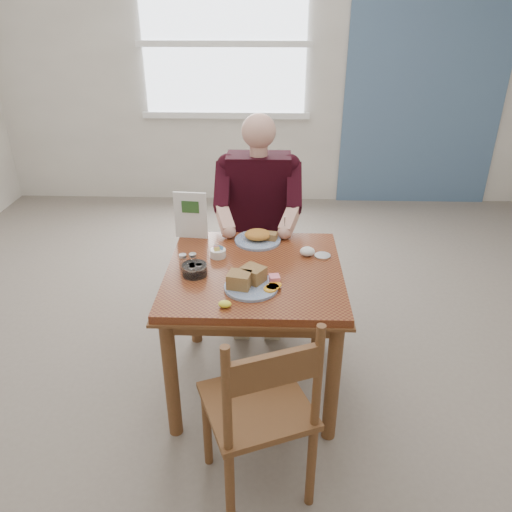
{
  "coord_description": "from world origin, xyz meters",
  "views": [
    {
      "loc": [
        0.08,
        -2.25,
        1.99
      ],
      "look_at": [
        0.01,
        0.0,
        0.83
      ],
      "focal_mm": 35.0,
      "sensor_mm": 36.0,
      "label": 1
    }
  ],
  "objects_px": {
    "table": "(254,288)",
    "chair_far": "(259,248)",
    "chair_near": "(261,411)",
    "diner": "(258,207)",
    "far_plate": "(259,237)",
    "near_plate": "(250,281)"
  },
  "relations": [
    {
      "from": "table",
      "to": "far_plate",
      "type": "xyz_separation_m",
      "value": [
        0.01,
        0.33,
        0.14
      ]
    },
    {
      "from": "table",
      "to": "chair_far",
      "type": "bearing_deg",
      "value": 90.0
    },
    {
      "from": "chair_near",
      "to": "diner",
      "type": "bearing_deg",
      "value": 92.1
    },
    {
      "from": "chair_far",
      "to": "near_plate",
      "type": "relative_size",
      "value": 2.83
    },
    {
      "from": "chair_far",
      "to": "chair_near",
      "type": "xyz_separation_m",
      "value": [
        0.05,
        -1.51,
        0.0
      ]
    },
    {
      "from": "diner",
      "to": "far_plate",
      "type": "distance_m",
      "value": 0.38
    },
    {
      "from": "near_plate",
      "to": "chair_far",
      "type": "bearing_deg",
      "value": 89.13
    },
    {
      "from": "table",
      "to": "chair_far",
      "type": "xyz_separation_m",
      "value": [
        0.0,
        0.8,
        -0.16
      ]
    },
    {
      "from": "near_plate",
      "to": "diner",
      "type": "bearing_deg",
      "value": 89.04
    },
    {
      "from": "diner",
      "to": "near_plate",
      "type": "bearing_deg",
      "value": -90.96
    },
    {
      "from": "diner",
      "to": "chair_near",
      "type": "bearing_deg",
      "value": -87.9
    },
    {
      "from": "diner",
      "to": "near_plate",
      "type": "distance_m",
      "value": 0.89
    },
    {
      "from": "chair_far",
      "to": "chair_near",
      "type": "relative_size",
      "value": 1.0
    },
    {
      "from": "near_plate",
      "to": "far_plate",
      "type": "relative_size",
      "value": 1.07
    },
    {
      "from": "near_plate",
      "to": "far_plate",
      "type": "height_order",
      "value": "near_plate"
    },
    {
      "from": "table",
      "to": "near_plate",
      "type": "bearing_deg",
      "value": -94.73
    },
    {
      "from": "near_plate",
      "to": "chair_near",
      "type": "bearing_deg",
      "value": -82.87
    },
    {
      "from": "table",
      "to": "chair_far",
      "type": "height_order",
      "value": "chair_far"
    },
    {
      "from": "table",
      "to": "far_plate",
      "type": "relative_size",
      "value": 2.93
    },
    {
      "from": "chair_near",
      "to": "near_plate",
      "type": "bearing_deg",
      "value": 97.13
    },
    {
      "from": "chair_far",
      "to": "far_plate",
      "type": "xyz_separation_m",
      "value": [
        0.01,
        -0.47,
        0.3
      ]
    },
    {
      "from": "chair_near",
      "to": "far_plate",
      "type": "height_order",
      "value": "chair_near"
    }
  ]
}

